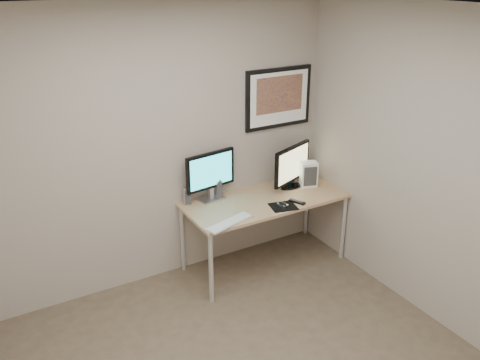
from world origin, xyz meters
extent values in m
plane|color=white|center=(0.00, 0.00, 2.60)|extent=(3.60, 3.60, 0.00)
plane|color=gray|center=(0.00, 1.70, 1.30)|extent=(3.60, 0.00, 3.60)
plane|color=gray|center=(1.80, 0.00, 1.30)|extent=(0.00, 3.40, 3.40)
cube|color=#8E6744|center=(1.00, 1.35, 0.71)|extent=(1.60, 0.70, 0.03)
cylinder|color=silver|center=(0.24, 1.04, 0.35)|extent=(0.04, 0.04, 0.70)
cylinder|color=silver|center=(0.24, 1.66, 0.35)|extent=(0.04, 0.04, 0.70)
cylinder|color=silver|center=(1.76, 1.04, 0.35)|extent=(0.04, 0.04, 0.70)
cylinder|color=silver|center=(1.76, 1.66, 0.35)|extent=(0.04, 0.04, 0.70)
cube|color=black|center=(1.35, 1.68, 1.62)|extent=(0.75, 0.03, 0.60)
cube|color=white|center=(1.35, 1.67, 1.62)|extent=(0.67, 0.00, 0.52)
cube|color=orange|center=(1.35, 1.66, 1.66)|extent=(0.54, 0.00, 0.36)
cube|color=#B3B3B8|center=(0.54, 1.60, 0.74)|extent=(0.27, 0.20, 0.02)
cube|color=#B3B3B8|center=(0.54, 1.60, 0.80)|extent=(0.05, 0.04, 0.10)
cube|color=black|center=(0.54, 1.60, 1.03)|extent=(0.53, 0.11, 0.36)
cube|color=#1CBFC4|center=(0.54, 1.59, 1.03)|extent=(0.47, 0.07, 0.30)
cube|color=black|center=(1.38, 1.45, 0.74)|extent=(0.27, 0.21, 0.02)
cube|color=black|center=(1.38, 1.45, 0.78)|extent=(0.07, 0.06, 0.05)
cube|color=black|center=(1.38, 1.45, 0.99)|extent=(0.54, 0.24, 0.37)
cube|color=#C5BE86|center=(1.38, 1.43, 0.99)|extent=(0.48, 0.19, 0.32)
cylinder|color=#B3B3B8|center=(0.29, 1.62, 0.82)|extent=(0.08, 0.08, 0.18)
cylinder|color=#B3B3B8|center=(0.63, 1.63, 0.82)|extent=(0.08, 0.08, 0.19)
cube|color=silver|center=(0.45, 1.07, 0.74)|extent=(0.50, 0.26, 0.02)
cube|color=black|center=(1.05, 1.12, 0.73)|extent=(0.28, 0.26, 0.00)
ellipsoid|color=black|center=(1.06, 1.13, 0.75)|extent=(0.07, 0.11, 0.03)
cube|color=black|center=(1.22, 1.12, 0.74)|extent=(0.11, 0.17, 0.02)
cube|color=silver|center=(1.56, 1.40, 0.86)|extent=(0.20, 0.17, 0.26)
camera|label=1|loc=(-1.46, -2.42, 2.83)|focal=38.00mm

